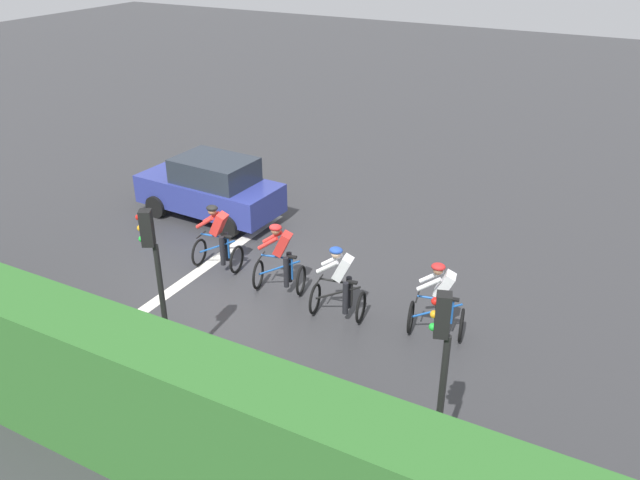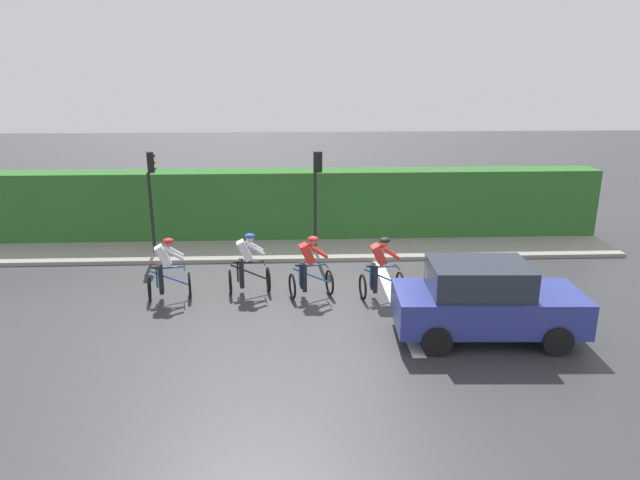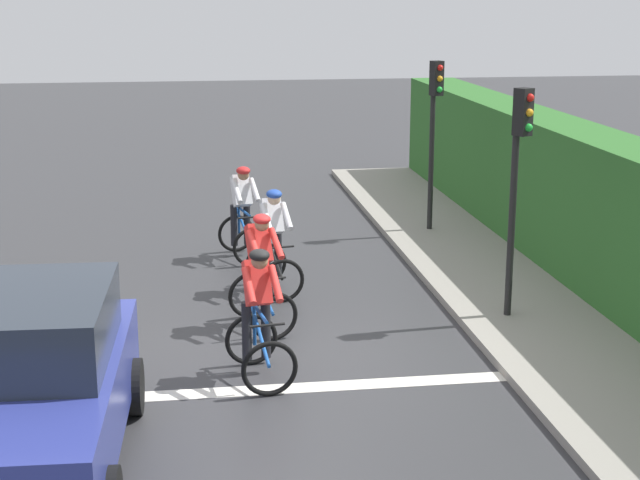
# 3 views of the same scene
# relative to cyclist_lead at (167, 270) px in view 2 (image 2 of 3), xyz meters

# --- Properties ---
(ground_plane) EXTENTS (80.00, 80.00, 0.00)m
(ground_plane) POSITION_rel_cyclist_lead_xyz_m (0.04, -5.05, -0.80)
(ground_plane) COLOR #333335
(sidewalk_kerb) EXTENTS (2.80, 21.70, 0.12)m
(sidewalk_kerb) POSITION_rel_cyclist_lead_xyz_m (4.19, -3.05, -0.74)
(sidewalk_kerb) COLOR gray
(sidewalk_kerb) RESTS_ON ground
(stone_wall_low) EXTENTS (0.44, 21.70, 0.61)m
(stone_wall_low) POSITION_rel_cyclist_lead_xyz_m (5.09, -3.05, -0.49)
(stone_wall_low) COLOR gray
(stone_wall_low) RESTS_ON ground
(hedge_wall) EXTENTS (1.10, 21.70, 2.43)m
(hedge_wall) POSITION_rel_cyclist_lead_xyz_m (5.39, -3.05, 0.42)
(hedge_wall) COLOR #2D6628
(hedge_wall) RESTS_ON ground
(road_marking_stop_line) EXTENTS (7.00, 0.30, 0.01)m
(road_marking_stop_line) POSITION_rel_cyclist_lead_xyz_m (0.04, -5.91, -0.79)
(road_marking_stop_line) COLOR silver
(road_marking_stop_line) RESTS_ON ground
(cyclist_lead) EXTENTS (0.89, 1.20, 1.66)m
(cyclist_lead) POSITION_rel_cyclist_lead_xyz_m (0.00, 0.00, 0.00)
(cyclist_lead) COLOR black
(cyclist_lead) RESTS_ON ground
(cyclist_second) EXTENTS (0.84, 1.17, 1.66)m
(cyclist_second) POSITION_rel_cyclist_lead_xyz_m (0.34, -2.05, 0.00)
(cyclist_second) COLOR black
(cyclist_second) RESTS_ON ground
(cyclist_mid) EXTENTS (0.91, 1.21, 1.66)m
(cyclist_mid) POSITION_rel_cyclist_lead_xyz_m (0.00, -3.70, 0.00)
(cyclist_mid) COLOR black
(cyclist_mid) RESTS_ON ground
(cyclist_fourth) EXTENTS (0.82, 1.16, 1.66)m
(cyclist_fourth) POSITION_rel_cyclist_lead_xyz_m (-0.17, -5.55, 0.00)
(cyclist_fourth) COLOR black
(cyclist_fourth) RESTS_ON ground
(car_navy) EXTENTS (2.02, 4.17, 1.76)m
(car_navy) POSITION_rel_cyclist_lead_xyz_m (-2.55, -7.53, 0.08)
(car_navy) COLOR navy
(car_navy) RESTS_ON ground
(traffic_light_near_crossing) EXTENTS (0.27, 0.29, 3.34)m
(traffic_light_near_crossing) POSITION_rel_cyclist_lead_xyz_m (3.53, -4.03, 1.43)
(traffic_light_near_crossing) COLOR black
(traffic_light_near_crossing) RESTS_ON ground
(traffic_light_far_junction) EXTENTS (0.25, 0.30, 3.34)m
(traffic_light_far_junction) POSITION_rel_cyclist_lead_xyz_m (3.71, 1.14, 1.43)
(traffic_light_far_junction) COLOR black
(traffic_light_far_junction) RESTS_ON ground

